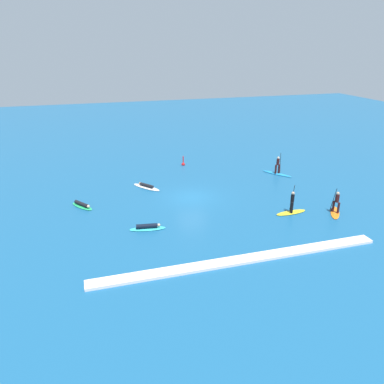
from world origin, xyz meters
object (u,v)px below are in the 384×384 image
Objects in this scene: surfer_on_yellow_board at (291,208)px; surfer_on_orange_board at (336,207)px; marker_buoy at (183,164)px; surfer_on_green_board at (82,205)px; surfer_on_white_board at (146,186)px; surfer_on_blue_board at (277,170)px; surfer_on_teal_board at (148,227)px.

surfer_on_yellow_board is 3.51m from surfer_on_orange_board.
marker_buoy is (-8.32, 15.68, -0.33)m from surfer_on_orange_board.
surfer_on_green_board is 0.81× the size of surfer_on_white_board.
surfer_on_white_board is at bearing 133.86° from surfer_on_yellow_board.
surfer_on_blue_board is at bearing -127.83° from surfer_on_white_board.
surfer_on_white_board is (-13.73, -0.02, -0.32)m from surfer_on_blue_board.
surfer_on_blue_board is 1.04× the size of surfer_on_white_board.
surfer_on_blue_board is 1.14× the size of surfer_on_teal_board.
surfer_on_teal_board is at bearing 118.98° from surfer_on_orange_board.
surfer_on_yellow_board reaches higher than marker_buoy.
surfer_on_green_board is at bearing 137.06° from surfer_on_teal_board.
surfer_on_orange_board is 2.17× the size of marker_buoy.
surfer_on_green_board is 0.78× the size of surfer_on_blue_board.
surfer_on_orange_board reaches higher than marker_buoy.
marker_buoy is (11.06, 8.65, 0.03)m from surfer_on_green_board.
surfer_on_teal_board reaches higher than surfer_on_green_board.
surfer_on_yellow_board is 9.62m from surfer_on_blue_board.
surfer_on_yellow_board is 0.89× the size of surfer_on_blue_board.
marker_buoy is (5.17, 5.75, 0.05)m from surfer_on_white_board.
surfer_on_yellow_board is (16.02, -6.01, 0.28)m from surfer_on_green_board.
surfer_on_orange_board reaches higher than surfer_on_green_board.
surfer_on_green_board is at bearing -141.99° from marker_buoy.
surfer_on_yellow_board is 0.92× the size of surfer_on_white_board.
surfer_on_orange_board is at bearing -35.30° from surfer_on_blue_board.
surfer_on_orange_board is at bearing 2.29° from surfer_on_teal_board.
surfer_on_orange_board is (-0.24, -9.95, 0.06)m from surfer_on_blue_board.
surfer_on_teal_board is at bearing 132.66° from surfer_on_white_board.
surfer_on_green_board is 14.04m from marker_buoy.
surfer_on_white_board is at bearing -131.97° from marker_buoy.
surfer_on_teal_board is at bearing 3.76° from surfer_on_green_board.
surfer_on_teal_board is (-15.13, -8.46, -0.28)m from surfer_on_blue_board.
surfer_on_orange_board is at bearing -21.78° from surfer_on_yellow_board.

